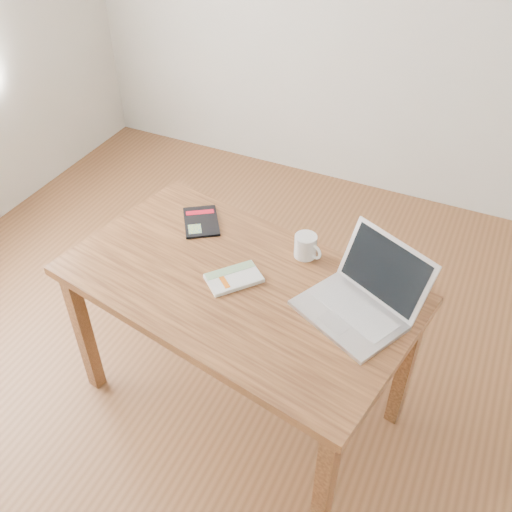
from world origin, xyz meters
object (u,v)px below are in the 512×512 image
at_px(black_guidebook, 201,221).
at_px(white_guidebook, 234,278).
at_px(coffee_mug, 306,246).
at_px(desk, 238,298).
at_px(laptop, 361,299).

bearing_deg(black_guidebook, white_guidebook, -76.47).
distance_m(white_guidebook, coffee_mug, 0.32).
bearing_deg(white_guidebook, coffee_mug, 92.08).
distance_m(desk, coffee_mug, 0.34).
xyz_separation_m(white_guidebook, coffee_mug, (0.20, 0.25, 0.04)).
bearing_deg(desk, coffee_mug, 65.72).
relative_size(desk, black_guidebook, 5.63).
height_order(white_guidebook, coffee_mug, coffee_mug).
relative_size(white_guidebook, coffee_mug, 1.89).
xyz_separation_m(desk, coffee_mug, (0.18, 0.26, 0.14)).
relative_size(laptop, coffee_mug, 3.83).
bearing_deg(white_guidebook, laptop, 46.34).
distance_m(desk, black_guidebook, 0.42).
bearing_deg(white_guidebook, black_guidebook, 177.70).
height_order(white_guidebook, laptop, laptop).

